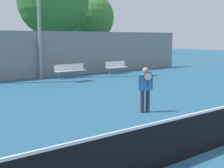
# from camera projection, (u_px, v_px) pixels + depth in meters

# --- Properties ---
(ground_plane) EXTENTS (100.00, 100.00, 0.00)m
(ground_plane) POSITION_uv_depth(u_px,v_px,m) (219.00, 147.00, 7.34)
(ground_plane) COLOR #285B7A
(tennis_net) EXTENTS (11.16, 0.09, 0.97)m
(tennis_net) POSITION_uv_depth(u_px,v_px,m) (220.00, 127.00, 7.27)
(tennis_net) COLOR black
(tennis_net) RESTS_ON ground_plane
(tennis_player) EXTENTS (0.52, 0.50, 1.55)m
(tennis_player) POSITION_uv_depth(u_px,v_px,m) (145.00, 87.00, 10.59)
(tennis_player) COLOR #282D47
(tennis_player) RESTS_ON ground_plane
(bench_courtside_far) EXTENTS (1.70, 0.40, 0.87)m
(bench_courtside_far) POSITION_uv_depth(u_px,v_px,m) (116.00, 66.00, 22.16)
(bench_courtside_far) COLOR white
(bench_courtside_far) RESTS_ON ground_plane
(bench_adjacent_court) EXTENTS (2.11, 0.40, 0.87)m
(bench_adjacent_court) POSITION_uv_depth(u_px,v_px,m) (70.00, 69.00, 19.86)
(bench_adjacent_court) COLOR white
(bench_adjacent_court) RESTS_ON ground_plane
(back_fence) EXTENTS (29.46, 0.06, 2.96)m
(back_fence) POSITION_uv_depth(u_px,v_px,m) (5.00, 56.00, 18.42)
(back_fence) COLOR gray
(back_fence) RESTS_ON ground_plane
(tree_green_broad) EXTENTS (4.54, 4.54, 6.69)m
(tree_green_broad) POSITION_uv_depth(u_px,v_px,m) (90.00, 18.00, 29.30)
(tree_green_broad) COLOR brown
(tree_green_broad) RESTS_ON ground_plane
(tree_dark_dense) EXTENTS (5.49, 5.49, 8.09)m
(tree_dark_dense) POSITION_uv_depth(u_px,v_px,m) (53.00, 1.00, 23.94)
(tree_dark_dense) COLOR brown
(tree_dark_dense) RESTS_ON ground_plane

